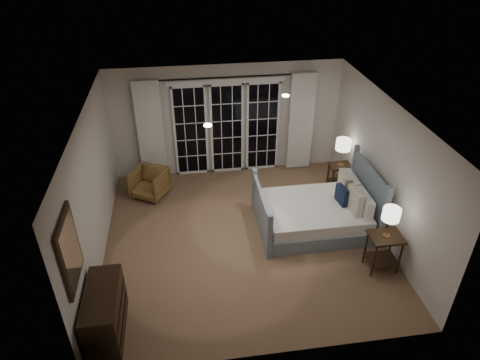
{
  "coord_description": "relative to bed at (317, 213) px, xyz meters",
  "views": [
    {
      "loc": [
        -0.96,
        -6.08,
        5.1
      ],
      "look_at": [
        -0.02,
        0.33,
        1.05
      ],
      "focal_mm": 32.0,
      "sensor_mm": 36.0,
      "label": 1
    }
  ],
  "objects": [
    {
      "name": "bed",
      "position": [
        0.0,
        0.0,
        0.0
      ],
      "size": [
        2.07,
        1.47,
        1.2
      ],
      "color": "gray",
      "rests_on": "floor"
    },
    {
      "name": "floor",
      "position": [
        -1.42,
        -0.13,
        -0.31
      ],
      "size": [
        5.0,
        5.0,
        0.0
      ],
      "primitive_type": "plane",
      "color": "#816145",
      "rests_on": "ground"
    },
    {
      "name": "wall_front",
      "position": [
        -1.42,
        -2.63,
        0.94
      ],
      "size": [
        5.0,
        0.02,
        2.5
      ],
      "primitive_type": "cube",
      "color": "beige",
      "rests_on": "floor"
    },
    {
      "name": "mirror",
      "position": [
        -3.89,
        -1.93,
        1.24
      ],
      "size": [
        0.05,
        0.85,
        1.0
      ],
      "color": "black",
      "rests_on": "wall_left"
    },
    {
      "name": "curtain_rod",
      "position": [
        -1.42,
        2.27,
        1.94
      ],
      "size": [
        3.5,
        0.03,
        0.03
      ],
      "primitive_type": "cylinder",
      "rotation": [
        0.0,
        1.57,
        0.0
      ],
      "color": "black",
      "rests_on": "wall_back"
    },
    {
      "name": "wall_right",
      "position": [
        1.08,
        -0.13,
        0.94
      ],
      "size": [
        0.02,
        5.0,
        2.5
      ],
      "primitive_type": "cube",
      "color": "beige",
      "rests_on": "floor"
    },
    {
      "name": "lamp_left",
      "position": [
        0.73,
        -1.25,
        0.81
      ],
      "size": [
        0.28,
        0.28,
        0.54
      ],
      "color": "#B28147",
      "rests_on": "nightstand_left"
    },
    {
      "name": "downlight_b",
      "position": [
        -2.02,
        -0.53,
        2.18
      ],
      "size": [
        0.12,
        0.12,
        0.01
      ],
      "primitive_type": "cylinder",
      "color": "white",
      "rests_on": "ceiling"
    },
    {
      "name": "wall_back",
      "position": [
        -1.42,
        2.37,
        0.94
      ],
      "size": [
        5.0,
        0.02,
        2.5
      ],
      "primitive_type": "cube",
      "color": "beige",
      "rests_on": "floor"
    },
    {
      "name": "nightstand_right",
      "position": [
        0.85,
        1.22,
        0.07
      ],
      "size": [
        0.45,
        0.36,
        0.59
      ],
      "color": "black",
      "rests_on": "floor"
    },
    {
      "name": "armchair",
      "position": [
        -3.16,
        1.53,
        -0.0
      ],
      "size": [
        0.9,
        0.91,
        0.61
      ],
      "primitive_type": "imported",
      "rotation": [
        0.0,
        0.0,
        -0.5
      ],
      "color": "brown",
      "rests_on": "floor"
    },
    {
      "name": "curtain_left",
      "position": [
        -3.07,
        2.25,
        0.84
      ],
      "size": [
        0.55,
        0.1,
        2.25
      ],
      "primitive_type": "cube",
      "color": "silver",
      "rests_on": "curtain_rod"
    },
    {
      "name": "downlight_a",
      "position": [
        -0.62,
        0.47,
        2.18
      ],
      "size": [
        0.12,
        0.12,
        0.01
      ],
      "primitive_type": "cylinder",
      "color": "white",
      "rests_on": "ceiling"
    },
    {
      "name": "dresser",
      "position": [
        -3.65,
        -1.93,
        0.08
      ],
      "size": [
        0.46,
        1.09,
        0.77
      ],
      "color": "black",
      "rests_on": "floor"
    },
    {
      "name": "nightstand_left",
      "position": [
        0.73,
        -1.25,
        0.14
      ],
      "size": [
        0.53,
        0.42,
        0.69
      ],
      "color": "black",
      "rests_on": "floor"
    },
    {
      "name": "wall_left",
      "position": [
        -3.92,
        -0.13,
        0.94
      ],
      "size": [
        0.02,
        5.0,
        2.5
      ],
      "primitive_type": "cube",
      "color": "beige",
      "rests_on": "floor"
    },
    {
      "name": "ceiling",
      "position": [
        -1.42,
        -0.13,
        2.19
      ],
      "size": [
        5.0,
        5.0,
        0.0
      ],
      "primitive_type": "plane",
      "rotation": [
        3.14,
        0.0,
        0.0
      ],
      "color": "white",
      "rests_on": "wall_back"
    },
    {
      "name": "french_doors",
      "position": [
        -1.42,
        2.33,
        0.78
      ],
      "size": [
        2.5,
        0.04,
        2.2
      ],
      "color": "black",
      "rests_on": "wall_back"
    },
    {
      "name": "curtain_right",
      "position": [
        0.23,
        2.25,
        0.84
      ],
      "size": [
        0.55,
        0.1,
        2.25
      ],
      "primitive_type": "cube",
      "color": "silver",
      "rests_on": "curtain_rod"
    },
    {
      "name": "lamp_right",
      "position": [
        0.85,
        1.22,
        0.76
      ],
      "size": [
        0.31,
        0.31,
        0.6
      ],
      "color": "#B28147",
      "rests_on": "nightstand_right"
    }
  ]
}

